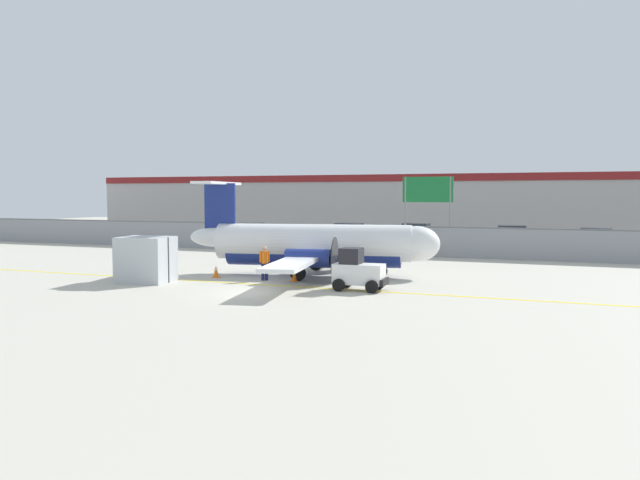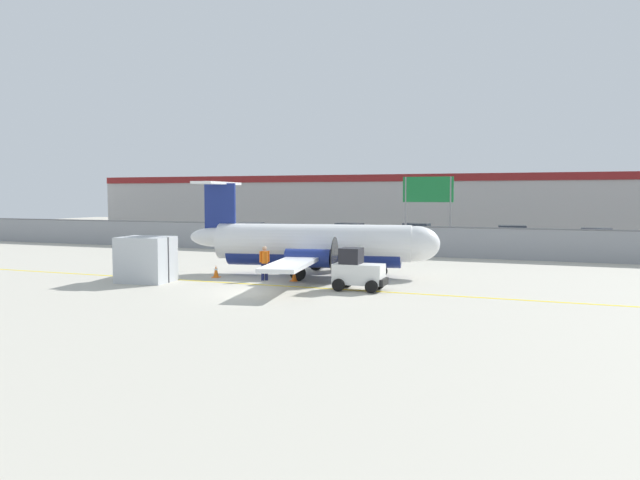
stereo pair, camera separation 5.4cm
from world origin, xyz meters
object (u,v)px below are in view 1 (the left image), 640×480
commuter_airplane (317,245)px  highway_sign (428,196)px  parked_car_0 (248,231)px  parked_car_2 (415,232)px  cargo_container (146,259)px  parked_car_4 (594,238)px  traffic_cone_near_left (295,275)px  ground_crew_worker (265,261)px  baggage_tug (358,271)px  parked_car_1 (348,232)px  parked_car_3 (510,235)px  traffic_cone_near_right (216,271)px

commuter_airplane → highway_sign: 14.27m
parked_car_0 → parked_car_2: same height
cargo_container → parked_car_0: bearing=100.4°
cargo_container → highway_sign: 21.57m
commuter_airplane → parked_car_2: commuter_airplane is taller
parked_car_0 → highway_sign: highway_sign is taller
parked_car_4 → highway_sign: (-11.25, -7.82, 3.24)m
traffic_cone_near_left → parked_car_0: 26.80m
highway_sign → parked_car_0: bearing=159.9°
ground_crew_worker → parked_car_0: size_ratio=0.40×
baggage_tug → cargo_container: 10.49m
ground_crew_worker → parked_car_2: size_ratio=0.40×
parked_car_4 → baggage_tug: bearing=71.7°
commuter_airplane → highway_sign: bearing=67.5°
parked_car_1 → parked_car_3: bearing=-169.4°
commuter_airplane → traffic_cone_near_right: bearing=-160.6°
ground_crew_worker → parked_car_3: same height
cargo_container → traffic_cone_near_left: size_ratio=4.09×
traffic_cone_near_left → traffic_cone_near_right: size_ratio=1.00×
commuter_airplane → parked_car_4: (14.22, 21.54, -0.71)m
parked_car_0 → parked_car_3: bearing=-170.7°
cargo_container → traffic_cone_near_right: size_ratio=4.09×
parked_car_0 → commuter_airplane: bearing=127.5°
baggage_tug → parked_car_3: 27.73m
baggage_tug → parked_car_3: baggage_tug is taller
parked_car_2 → parked_car_3: bearing=175.8°
highway_sign → parked_car_1: bearing=135.7°
parked_car_0 → traffic_cone_near_right: bearing=115.4°
parked_car_4 → parked_car_1: bearing=1.9°
parked_car_0 → parked_car_3: (22.65, 3.17, 0.00)m
parked_car_2 → parked_car_3: same height
baggage_tug → traffic_cone_near_right: (-8.08, 1.42, -0.54)m
commuter_airplane → parked_car_1: (-5.94, 22.42, -0.71)m
traffic_cone_near_right → highway_sign: bearing=65.2°
commuter_airplane → parked_car_1: bearing=94.6°
traffic_cone_near_left → parked_car_3: (8.18, 25.73, 0.58)m
parked_car_3 → parked_car_0: bearing=1.1°
commuter_airplane → traffic_cone_near_left: commuter_airplane is taller
parked_car_2 → highway_sign: bearing=109.3°
cargo_container → parked_car_3: cargo_container is taller
parked_car_3 → parked_car_4: size_ratio=1.01×
parked_car_2 → parked_car_0: bearing=17.8°
traffic_cone_near_left → parked_car_3: parked_car_3 is taller
highway_sign → traffic_cone_near_right: bearing=-114.8°
parked_car_1 → parked_car_4: 20.18m
commuter_airplane → traffic_cone_near_right: commuter_airplane is taller
parked_car_0 → parked_car_4: same height
parked_car_1 → parked_car_3: 13.87m
parked_car_4 → highway_sign: size_ratio=0.79×
traffic_cone_near_left → ground_crew_worker: bearing=-169.4°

